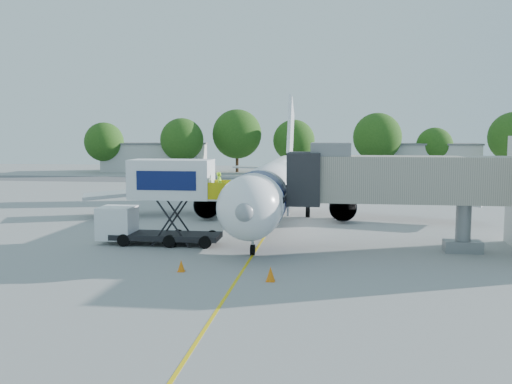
# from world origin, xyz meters

# --- Properties ---
(ground) EXTENTS (160.00, 160.00, 0.00)m
(ground) POSITION_xyz_m (0.00, 0.00, 0.00)
(ground) COLOR #999996
(ground) RESTS_ON ground
(guidance_line) EXTENTS (0.15, 70.00, 0.01)m
(guidance_line) POSITION_xyz_m (0.00, 0.00, 0.01)
(guidance_line) COLOR yellow
(guidance_line) RESTS_ON ground
(taxiway_strip) EXTENTS (120.00, 10.00, 0.01)m
(taxiway_strip) POSITION_xyz_m (0.00, 42.00, 0.00)
(taxiway_strip) COLOR #59595B
(taxiway_strip) RESTS_ON ground
(aircraft) EXTENTS (34.17, 37.73, 11.35)m
(aircraft) POSITION_xyz_m (0.00, 4.12, 2.95)
(aircraft) COLOR white
(aircraft) RESTS_ON ground
(jet_bridge) EXTENTS (13.90, 3.20, 6.60)m
(jet_bridge) POSITION_xyz_m (7.99, -7.00, 4.34)
(jet_bridge) COLOR #AAA291
(jet_bridge) RESTS_ON ground
(catering_hiloader) EXTENTS (8.50, 2.44, 5.50)m
(catering_hiloader) POSITION_xyz_m (-6.27, -7.00, 2.76)
(catering_hiloader) COLOR black
(catering_hiloader) RESTS_ON ground
(ground_tug) EXTENTS (3.42, 2.01, 1.30)m
(ground_tug) POSITION_xyz_m (2.51, -17.72, 0.68)
(ground_tug) COLOR white
(ground_tug) RESTS_ON ground
(safety_cone_a) EXTENTS (0.46, 0.46, 0.73)m
(safety_cone_a) POSITION_xyz_m (1.68, -15.30, 0.35)
(safety_cone_a) COLOR orange
(safety_cone_a) RESTS_ON ground
(safety_cone_b) EXTENTS (0.40, 0.40, 0.63)m
(safety_cone_b) POSITION_xyz_m (-3.15, -13.98, 0.30)
(safety_cone_b) COLOR orange
(safety_cone_b) RESTS_ON ground
(outbuilding_left) EXTENTS (18.40, 8.40, 5.30)m
(outbuilding_left) POSITION_xyz_m (-28.00, 60.00, 2.66)
(outbuilding_left) COLOR beige
(outbuilding_left) RESTS_ON ground
(outbuilding_right) EXTENTS (16.40, 7.40, 5.30)m
(outbuilding_right) POSITION_xyz_m (22.00, 62.00, 2.66)
(outbuilding_right) COLOR beige
(outbuilding_right) RESTS_ON ground
(tree_a) EXTENTS (7.08, 7.08, 9.03)m
(tree_a) POSITION_xyz_m (-36.42, 56.73, 5.48)
(tree_a) COLOR #382314
(tree_a) RESTS_ON ground
(tree_b) EXTENTS (7.64, 7.64, 9.74)m
(tree_b) POSITION_xyz_m (-21.73, 56.05, 5.91)
(tree_b) COLOR #382314
(tree_b) RESTS_ON ground
(tree_c) EXTENTS (8.92, 8.92, 11.38)m
(tree_c) POSITION_xyz_m (-12.52, 60.03, 6.91)
(tree_c) COLOR #382314
(tree_c) RESTS_ON ground
(tree_d) EXTENTS (7.45, 7.45, 9.49)m
(tree_d) POSITION_xyz_m (-2.19, 59.81, 5.76)
(tree_d) COLOR #382314
(tree_d) RESTS_ON ground
(tree_e) EXTENTS (8.27, 8.27, 10.55)m
(tree_e) POSITION_xyz_m (12.26, 57.31, 6.40)
(tree_e) COLOR #382314
(tree_e) RESTS_ON ground
(tree_f) EXTENTS (6.33, 6.33, 8.07)m
(tree_f) POSITION_xyz_m (22.39, 60.93, 4.89)
(tree_f) COLOR #382314
(tree_f) RESTS_ON ground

